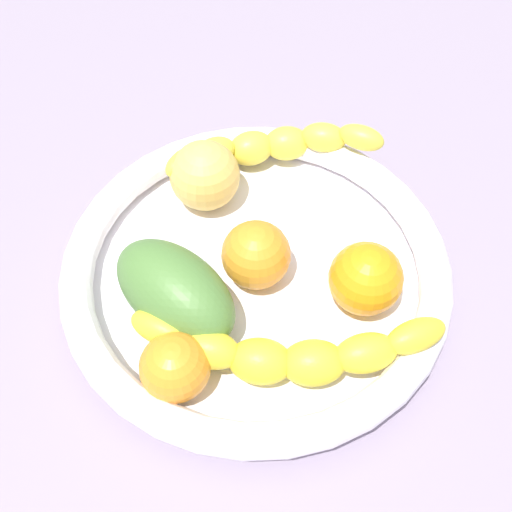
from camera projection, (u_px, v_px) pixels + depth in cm
name	position (u px, v px, depth cm)	size (l,w,h in cm)	color
kitchen_counter	(256.00, 292.00, 60.18)	(120.00, 120.00, 3.00)	gray
fruit_bowl	(256.00, 270.00, 57.02)	(36.05, 36.05, 4.65)	white
banana_draped_left	(287.00, 352.00, 49.71)	(12.20, 25.24, 4.53)	yellow
banana_draped_right	(271.00, 146.00, 63.02)	(8.73, 23.16, 5.18)	yellow
orange_front	(257.00, 257.00, 54.90)	(6.37, 6.37, 6.37)	orange
orange_mid_left	(175.00, 367.00, 48.87)	(5.83, 5.83, 5.83)	orange
orange_mid_right	(366.00, 279.00, 53.37)	(6.62, 6.62, 6.62)	orange
apple_yellow	(205.00, 176.00, 60.27)	(7.05, 7.05, 7.05)	#E8BC58
mango_green	(175.00, 291.00, 52.24)	(12.53, 7.26, 7.31)	#4F7C39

